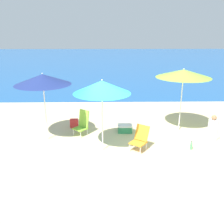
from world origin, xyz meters
TOP-DOWN VIEW (x-y plane):
  - ground_plane at (0.00, 0.00)m, footprint 60.00×60.00m
  - sea_water at (0.00, 26.07)m, footprint 60.00×40.00m
  - beach_umbrella_navy at (-2.50, 1.37)m, footprint 1.85×1.85m
  - beach_umbrella_teal at (-0.55, 0.49)m, footprint 1.73×1.73m
  - beach_umbrella_lime at (2.33, 2.12)m, footprint 1.97×1.97m
  - beach_chair_orange at (0.63, 0.51)m, footprint 0.68×0.71m
  - beach_chair_lime at (-1.31, 1.82)m, footprint 0.64×0.65m
  - person_seated_near at (3.25, 1.27)m, footprint 0.57×0.57m
  - backpack_red at (-1.71, 2.46)m, footprint 0.31×0.20m
  - water_bottle at (2.28, 0.48)m, footprint 0.07×0.07m
  - cooler_box at (0.25, 1.95)m, footprint 0.53×0.36m

SIDE VIEW (x-z plane):
  - ground_plane at x=0.00m, z-range 0.00..0.00m
  - sea_water at x=0.00m, z-range 0.00..0.01m
  - water_bottle at x=2.28m, z-range -0.03..0.26m
  - cooler_box at x=0.25m, z-range 0.00..0.30m
  - backpack_red at x=-1.71m, z-range 0.00..0.34m
  - person_seated_near at x=3.25m, z-range -0.09..0.80m
  - beach_chair_orange at x=0.63m, z-range 0.01..0.80m
  - beach_chair_lime at x=-1.31m, z-range -0.01..0.88m
  - beach_umbrella_teal at x=-0.55m, z-range 0.91..3.19m
  - beach_umbrella_navy at x=-2.50m, z-range 0.95..3.28m
  - beach_umbrella_lime at x=2.33m, z-range 0.99..3.35m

